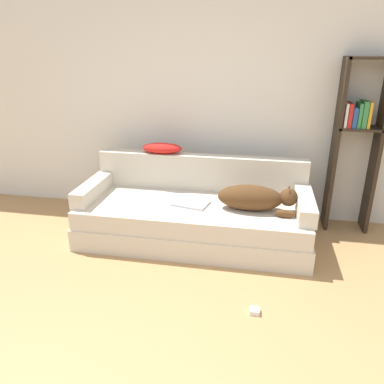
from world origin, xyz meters
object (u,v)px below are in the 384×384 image
Objects in this scene: bookshelf at (357,136)px; throw_pillow at (162,148)px; couch at (194,222)px; dog at (255,198)px; laptop at (191,203)px; power_adapter at (255,311)px.

throw_pillow is at bearing -175.07° from bookshelf.
dog is at bearing -4.78° from couch.
couch is 6.03× the size of laptop.
dog is 1.11m from throw_pillow.
throw_pillow is (-0.41, 0.40, 0.61)m from couch.
dog is 0.60m from laptop.
throw_pillow reaches higher than power_adapter.
bookshelf is at bearing 20.66° from couch.
dog reaches higher than couch.
bookshelf is at bearing 61.05° from power_adapter.
couch reaches higher than power_adapter.
dog is 1.07m from power_adapter.
throw_pillow is 1.90m from power_adapter.
power_adapter is (1.03, -1.40, -0.78)m from throw_pillow.
bookshelf is 2.02m from power_adapter.
dog reaches higher than laptop.
throw_pillow is (-0.38, 0.43, 0.41)m from laptop.
dog is at bearing -24.56° from throw_pillow.
throw_pillow is at bearing 126.53° from power_adapter.
throw_pillow is at bearing 143.81° from laptop.
laptop is 0.21× the size of bookshelf.
dog is at bearing 93.52° from power_adapter.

